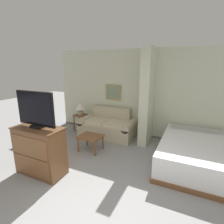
{
  "coord_description": "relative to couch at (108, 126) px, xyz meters",
  "views": [
    {
      "loc": [
        1.11,
        -1.59,
        2.11
      ],
      "look_at": [
        -0.6,
        2.06,
        1.05
      ],
      "focal_mm": 28.0,
      "sensor_mm": 36.0,
      "label": 1
    }
  ],
  "objects": [
    {
      "name": "wall_back",
      "position": [
        1.2,
        0.48,
        0.99
      ],
      "size": [
        6.39,
        0.16,
        2.6
      ],
      "color": "beige",
      "rests_on": "ground_plane"
    },
    {
      "name": "wall_partition_pillar",
      "position": [
        1.19,
        0.04,
        0.99
      ],
      "size": [
        0.24,
        0.76,
        2.6
      ],
      "color": "beige",
      "rests_on": "ground_plane"
    },
    {
      "name": "couch",
      "position": [
        0.0,
        0.0,
        0.0
      ],
      "size": [
        1.71,
        0.84,
        0.85
      ],
      "color": "#B7AD8E",
      "rests_on": "ground_plane"
    },
    {
      "name": "coffee_table",
      "position": [
        0.06,
        -1.1,
        0.03
      ],
      "size": [
        0.57,
        0.49,
        0.4
      ],
      "color": "brown",
      "rests_on": "ground_plane"
    },
    {
      "name": "side_table",
      "position": [
        -1.04,
        0.03,
        0.13
      ],
      "size": [
        0.38,
        0.38,
        0.55
      ],
      "color": "brown",
      "rests_on": "ground_plane"
    },
    {
      "name": "table_lamp",
      "position": [
        -1.04,
        0.03,
        0.49
      ],
      "size": [
        0.31,
        0.31,
        0.38
      ],
      "color": "tan",
      "rests_on": "side_table"
    },
    {
      "name": "tv_dresser",
      "position": [
        -0.32,
        -2.36,
        0.18
      ],
      "size": [
        1.0,
        0.49,
        0.97
      ],
      "color": "brown",
      "rests_on": "ground_plane"
    },
    {
      "name": "tv",
      "position": [
        -0.32,
        -2.36,
        1.02
      ],
      "size": [
        0.88,
        0.16,
        0.7
      ],
      "color": "black",
      "rests_on": "tv_dresser"
    },
    {
      "name": "bed",
      "position": [
        2.52,
        -0.68,
        -0.03
      ],
      "size": [
        1.53,
        2.12,
        0.54
      ],
      "color": "brown",
      "rests_on": "ground_plane"
    }
  ]
}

